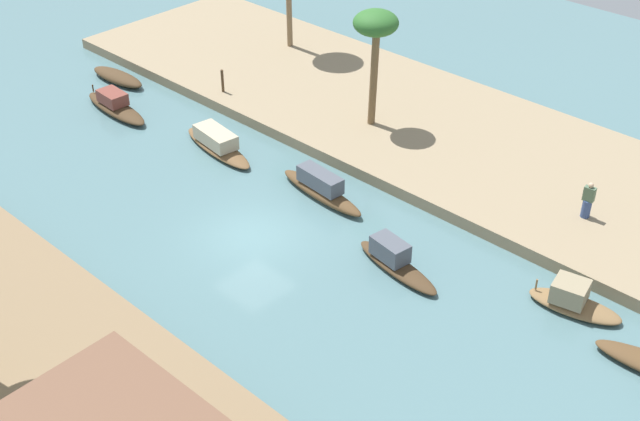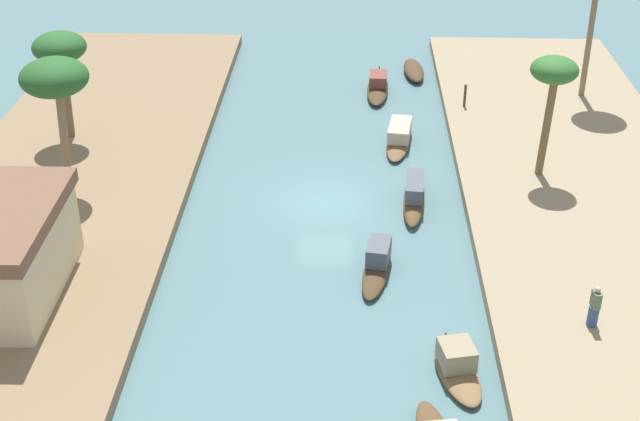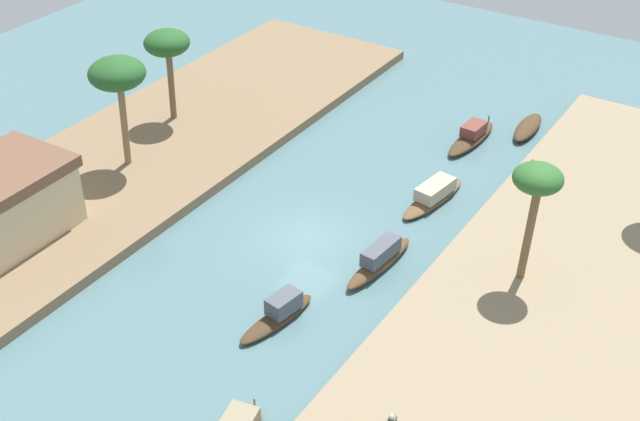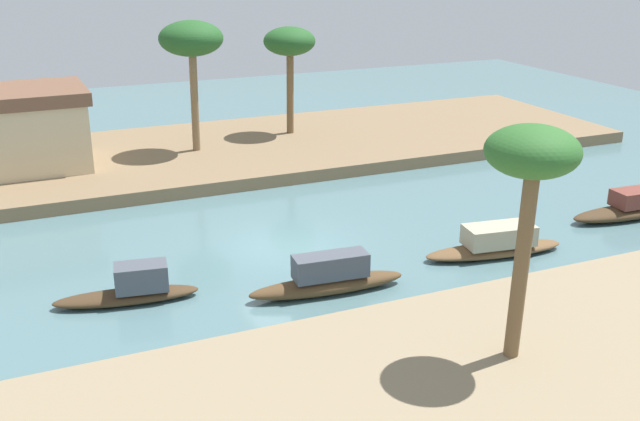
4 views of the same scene
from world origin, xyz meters
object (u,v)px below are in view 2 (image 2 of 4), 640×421
sampan_near_left_bank (457,366)px  palm_tree_right_short (60,50)px  palm_tree_left_near (554,76)px  sampan_open_hull (414,195)px  sampan_foreground (378,86)px  palm_tree_right_tall (54,80)px  sampan_upstream_small (377,263)px  person_on_near_bank (594,309)px  sampan_with_red_awning (414,70)px  mooring_post (465,95)px  sampan_downstream_large (399,136)px

sampan_near_left_bank → palm_tree_right_short: palm_tree_right_short is taller
palm_tree_left_near → sampan_open_hull: bearing=110.1°
sampan_foreground → palm_tree_right_tall: size_ratio=0.81×
sampan_upstream_small → person_on_near_bank: size_ratio=2.66×
sampan_with_red_awning → palm_tree_left_near: (-13.51, -4.95, 4.94)m
sampan_open_hull → sampan_near_left_bank: bearing=-171.1°
sampan_near_left_bank → sampan_open_hull: size_ratio=0.72×
palm_tree_right_tall → person_on_near_bank: bearing=-114.1°
sampan_upstream_small → sampan_with_red_awning: (20.96, -2.54, -0.13)m
mooring_post → sampan_near_left_bank: bearing=173.5°
sampan_upstream_small → palm_tree_right_tall: size_ratio=0.71×
sampan_with_red_awning → palm_tree_right_short: (-10.34, 17.33, 4.70)m
sampan_upstream_small → palm_tree_right_short: (10.62, 14.79, 4.56)m
sampan_near_left_bank → person_on_near_bank: person_on_near_bank is taller
sampan_foreground → palm_tree_left_near: size_ratio=0.87×
sampan_near_left_bank → sampan_open_hull: bearing=-8.1°
sampan_open_hull → sampan_downstream_large: sampan_open_hull is taller
sampan_with_red_awning → palm_tree_right_tall: 22.85m
sampan_near_left_bank → person_on_near_bank: 5.30m
sampan_open_hull → mooring_post: bearing=-12.9°
sampan_with_red_awning → mooring_post: 6.36m
palm_tree_right_short → mooring_post: bearing=-77.2°
sampan_open_hull → sampan_with_red_awning: sampan_open_hull is taller
sampan_open_hull → sampan_downstream_large: size_ratio=0.97×
sampan_foreground → sampan_with_red_awning: size_ratio=1.27×
sampan_open_hull → sampan_downstream_large: bearing=8.7°
palm_tree_left_near → palm_tree_right_tall: 20.96m
sampan_open_hull → sampan_upstream_small: bearing=167.4°
sampan_with_red_awning → person_on_near_bank: bearing=-172.8°
sampan_foreground → palm_tree_right_short: palm_tree_right_short is taller
palm_tree_left_near → palm_tree_right_short: 22.51m
sampan_downstream_large → sampan_with_red_awning: (9.47, -1.24, -0.13)m
palm_tree_left_near → palm_tree_right_tall: bearing=95.5°
mooring_post → palm_tree_left_near: (-7.65, -2.62, 4.08)m
sampan_upstream_small → palm_tree_left_near: size_ratio=0.75×
sampan_open_hull → palm_tree_right_tall: 15.90m
sampan_near_left_bank → sampan_upstream_small: sampan_upstream_small is taller
sampan_near_left_bank → palm_tree_right_tall: bearing=42.3°
mooring_post → palm_tree_left_near: bearing=-161.1°
sampan_near_left_bank → person_on_near_bank: size_ratio=2.21×
palm_tree_right_short → sampan_open_hull: bearing=-107.8°
sampan_with_red_awning → palm_tree_left_near: 15.21m
sampan_near_left_bank → mooring_post: (21.06, -2.41, 0.73)m
sampan_near_left_bank → mooring_post: size_ratio=2.91×
sampan_near_left_bank → person_on_near_bank: (2.17, -4.77, 0.82)m
sampan_with_red_awning → palm_tree_right_short: 20.72m
sampan_with_red_awning → sampan_upstream_small: bearing=169.5°
sampan_upstream_small → palm_tree_right_tall: 15.31m
sampan_foreground → sampan_open_hull: sampan_open_hull is taller
sampan_upstream_small → sampan_with_red_awning: 21.11m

